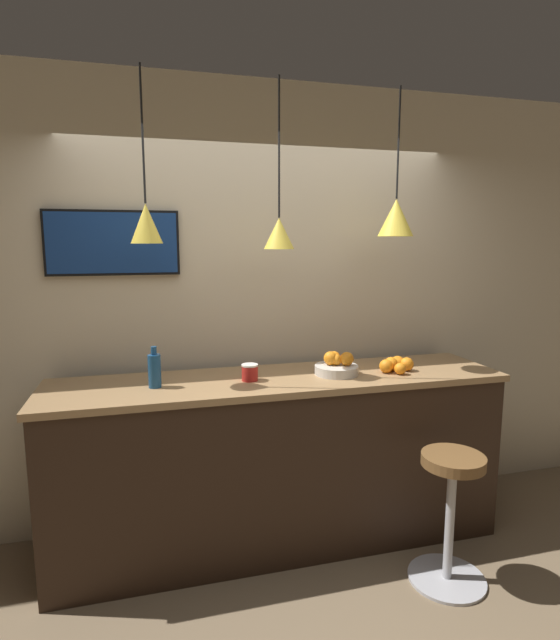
{
  "coord_description": "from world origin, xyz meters",
  "views": [
    {
      "loc": [
        -0.75,
        -2.1,
        1.88
      ],
      "look_at": [
        0.0,
        0.73,
        1.42
      ],
      "focal_mm": 28.0,
      "sensor_mm": 36.0,
      "label": 1
    }
  ],
  "objects_px": {
    "juice_bottle": "(155,370)",
    "bar_stool": "(451,502)",
    "spread_jar": "(250,372)",
    "mounted_tv": "(113,243)",
    "fruit_bowl": "(337,366)"
  },
  "relations": [
    {
      "from": "bar_stool",
      "to": "spread_jar",
      "type": "xyz_separation_m",
      "value": [
        -1.0,
        0.58,
        0.65
      ]
    },
    {
      "from": "spread_jar",
      "to": "fruit_bowl",
      "type": "bearing_deg",
      "value": 0.47
    },
    {
      "from": "bar_stool",
      "to": "spread_jar",
      "type": "distance_m",
      "value": 1.33
    },
    {
      "from": "juice_bottle",
      "to": "fruit_bowl",
      "type": "bearing_deg",
      "value": 0.24
    },
    {
      "from": "bar_stool",
      "to": "juice_bottle",
      "type": "bearing_deg",
      "value": 159.3
    },
    {
      "from": "mounted_tv",
      "to": "fruit_bowl",
      "type": "bearing_deg",
      "value": -17.16
    },
    {
      "from": "juice_bottle",
      "to": "spread_jar",
      "type": "xyz_separation_m",
      "value": [
        0.54,
        -0.0,
        -0.05
      ]
    },
    {
      "from": "juice_bottle",
      "to": "bar_stool",
      "type": "bearing_deg",
      "value": -20.7
    },
    {
      "from": "spread_jar",
      "to": "mounted_tv",
      "type": "height_order",
      "value": "mounted_tv"
    },
    {
      "from": "fruit_bowl",
      "to": "bar_stool",
      "type": "bearing_deg",
      "value": -52.43
    },
    {
      "from": "bar_stool",
      "to": "fruit_bowl",
      "type": "relative_size",
      "value": 2.76
    },
    {
      "from": "fruit_bowl",
      "to": "juice_bottle",
      "type": "distance_m",
      "value": 1.09
    },
    {
      "from": "spread_jar",
      "to": "mounted_tv",
      "type": "relative_size",
      "value": 0.12
    },
    {
      "from": "juice_bottle",
      "to": "spread_jar",
      "type": "distance_m",
      "value": 0.55
    },
    {
      "from": "juice_bottle",
      "to": "mounted_tv",
      "type": "bearing_deg",
      "value": 117.39
    }
  ]
}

